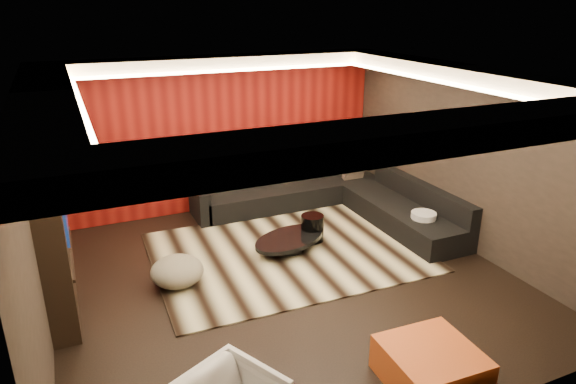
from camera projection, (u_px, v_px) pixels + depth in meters
name	position (u px, v px, depth m)	size (l,w,h in m)	color
floor	(286.00, 279.00, 7.20)	(6.00, 6.00, 0.02)	black
ceiling	(285.00, 75.00, 6.21)	(6.00, 6.00, 0.02)	silver
wall_back	(219.00, 134.00, 9.28)	(6.00, 0.02, 2.80)	black
wall_left	(32.00, 223.00, 5.56)	(0.02, 6.00, 2.80)	black
wall_right	(465.00, 158.00, 7.85)	(0.02, 6.00, 2.80)	black
red_feature_wall	(220.00, 134.00, 9.25)	(5.98, 0.05, 2.78)	#6B0C0A
soffit_back	(221.00, 63.00, 8.57)	(6.00, 0.60, 0.22)	silver
soffit_front	(426.00, 134.00, 3.94)	(6.00, 0.60, 0.22)	silver
soffit_left	(43.00, 102.00, 5.23)	(0.60, 4.80, 0.22)	silver
soffit_right	(459.00, 74.00, 7.28)	(0.60, 4.80, 0.22)	silver
cove_back	(227.00, 71.00, 8.31)	(4.80, 0.08, 0.04)	#FFD899
cove_front	(399.00, 136.00, 4.27)	(4.80, 0.08, 0.04)	#FFD899
cove_left	(80.00, 108.00, 5.39)	(0.08, 4.80, 0.04)	#FFD899
cove_right	(439.00, 81.00, 7.19)	(0.08, 4.80, 0.04)	#FFD899
tv_surround	(52.00, 225.00, 6.24)	(0.30, 2.00, 2.20)	black
tv_screen	(62.00, 196.00, 6.18)	(0.04, 1.30, 0.80)	black
tv_shelf	(71.00, 252.00, 6.44)	(0.04, 1.60, 0.04)	black
rug	(286.00, 252.00, 7.94)	(4.00, 3.00, 0.02)	#C0B88D
coffee_table	(289.00, 243.00, 7.96)	(1.25, 1.25, 0.21)	black
drum_stool	(312.00, 228.00, 8.24)	(0.37, 0.37, 0.43)	black
striped_pouf	(177.00, 271.00, 6.95)	(0.72, 0.72, 0.39)	beige
white_side_table	(422.00, 227.00, 8.24)	(0.40, 0.40, 0.50)	silver
orange_ottoman	(430.00, 366.00, 5.17)	(0.89, 0.89, 0.40)	#B04B16
sectional_sofa	(332.00, 199.00, 9.36)	(3.65, 3.50, 0.75)	black
throw_pillows	(287.00, 173.00, 9.65)	(2.91, 0.61, 0.44)	tan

